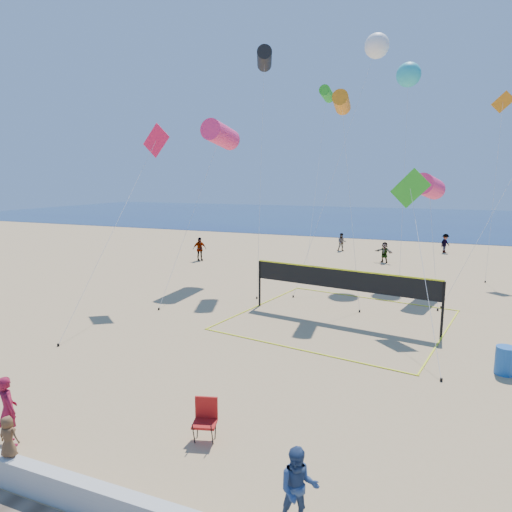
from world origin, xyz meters
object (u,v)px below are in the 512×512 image
at_px(camp_chair, 205,417).
at_px(volleyball_net, 341,285).
at_px(woman, 8,411).
at_px(trash_barrel, 505,360).

relative_size(camp_chair, volleyball_net, 0.11).
height_order(woman, trash_barrel, woman).
bearing_deg(camp_chair, volleyball_net, 68.21).
xyz_separation_m(camp_chair, trash_barrel, (6.88, 6.67, -0.12)).
xyz_separation_m(camp_chair, volleyball_net, (1.02, 10.20, 0.96)).
height_order(camp_chair, trash_barrel, camp_chair).
height_order(trash_barrel, volleyball_net, volleyball_net).
bearing_deg(woman, volleyball_net, -89.98).
distance_m(trash_barrel, volleyball_net, 6.93).
height_order(woman, camp_chair, woman).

